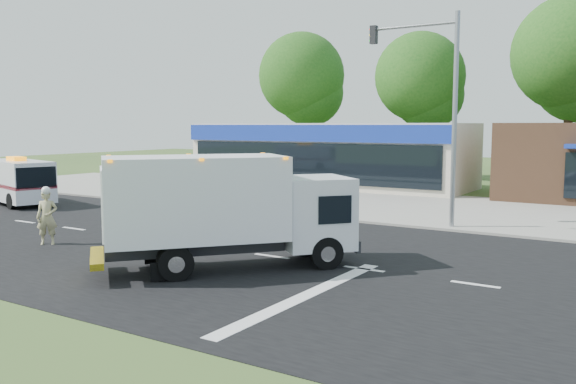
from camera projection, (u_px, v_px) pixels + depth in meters
name	position (u px, v px, depth m)	size (l,w,h in m)	color
ground	(272.00, 257.00, 18.09)	(120.00, 120.00, 0.00)	#385123
road_asphalt	(272.00, 257.00, 18.08)	(60.00, 14.00, 0.02)	black
sidewalk	(384.00, 219.00, 24.95)	(60.00, 2.40, 0.12)	gray
parking_apron	(432.00, 205.00, 29.82)	(60.00, 9.00, 0.02)	gray
lane_markings	(286.00, 271.00, 16.23)	(55.20, 7.00, 0.01)	silver
ems_box_truck	(224.00, 204.00, 16.37)	(6.14, 6.70, 3.09)	black
emergency_worker	(47.00, 216.00, 19.81)	(0.77, 0.77, 1.92)	tan
ambulance_van	(18.00, 181.00, 29.73)	(5.33, 3.12, 2.36)	silver
retail_strip_mall	(329.00, 154.00, 39.38)	(18.00, 6.20, 4.00)	beige
traffic_signal_pole	(438.00, 97.00, 22.66)	(3.51, 0.25, 8.00)	gray
background_trees	(493.00, 73.00, 41.33)	(36.77, 7.39, 12.10)	#332114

